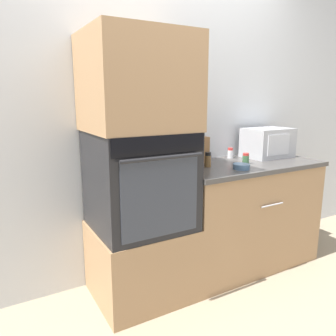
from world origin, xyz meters
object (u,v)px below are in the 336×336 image
object	(u,v)px
knife_block	(199,149)
condiment_jar_mid	(230,153)
microwave	(268,143)
condiment_jar_near	(246,159)
wall_oven	(140,180)
condiment_jar_far	(208,160)
bowl	(241,167)

from	to	relation	value
knife_block	condiment_jar_mid	size ratio (longest dim) A/B	2.84
microwave	knife_block	bearing A→B (deg)	171.37
microwave	condiment_jar_near	distance (m)	0.42
microwave	condiment_jar_near	xyz separation A→B (m)	(-0.39, -0.14, -0.08)
wall_oven	condiment_jar_mid	bearing A→B (deg)	12.98
knife_block	condiment_jar_far	size ratio (longest dim) A/B	2.28
condiment_jar_near	condiment_jar_far	xyz separation A→B (m)	(-0.33, 0.06, 0.01)
microwave	bowl	world-z (taller)	microwave
knife_block	condiment_jar_near	world-z (taller)	knife_block
microwave	knife_block	world-z (taller)	same
wall_oven	bowl	bearing A→B (deg)	-12.77
knife_block	condiment_jar_mid	world-z (taller)	knife_block
bowl	condiment_jar_far	xyz separation A→B (m)	(-0.17, 0.19, 0.03)
knife_block	condiment_jar_mid	xyz separation A→B (m)	(0.35, 0.02, -0.06)
wall_oven	knife_block	bearing A→B (deg)	18.18
wall_oven	microwave	bearing A→B (deg)	4.64
knife_block	condiment_jar_mid	distance (m)	0.35
condiment_jar_far	wall_oven	bearing A→B (deg)	-177.88
wall_oven	bowl	xyz separation A→B (m)	(0.75, -0.17, 0.05)
knife_block	condiment_jar_far	xyz separation A→B (m)	(-0.05, -0.18, -0.05)
microwave	condiment_jar_mid	size ratio (longest dim) A/B	4.49
bowl	condiment_jar_near	xyz separation A→B (m)	(0.16, 0.13, 0.02)
condiment_jar_mid	microwave	bearing A→B (deg)	-20.46
condiment_jar_near	condiment_jar_mid	distance (m)	0.27
condiment_jar_near	condiment_jar_mid	size ratio (longest dim) A/B	0.98
condiment_jar_far	microwave	bearing A→B (deg)	6.68
condiment_jar_mid	wall_oven	bearing A→B (deg)	-167.02
bowl	wall_oven	bearing A→B (deg)	167.23
wall_oven	bowl	size ratio (longest dim) A/B	5.34
microwave	condiment_jar_near	bearing A→B (deg)	-159.43
microwave	knife_block	xyz separation A→B (m)	(-0.67, 0.10, -0.02)
microwave	condiment_jar_far	bearing A→B (deg)	-173.32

